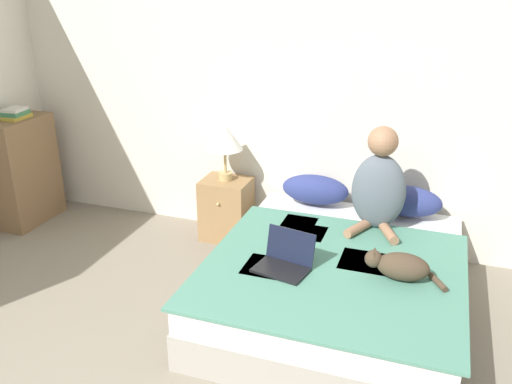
# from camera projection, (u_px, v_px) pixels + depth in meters

# --- Properties ---
(wall_back) EXTENTS (5.97, 0.05, 2.55)m
(wall_back) POSITION_uv_depth(u_px,v_px,m) (283.00, 95.00, 4.51)
(wall_back) COLOR beige
(wall_back) RESTS_ON ground_plane
(bed) EXTENTS (1.67, 1.95, 0.44)m
(bed) POSITION_uv_depth(u_px,v_px,m) (336.00, 283.00, 3.77)
(bed) COLOR #9E998E
(bed) RESTS_ON ground_plane
(pillow_near) EXTENTS (0.56, 0.27, 0.24)m
(pillow_near) POSITION_uv_depth(u_px,v_px,m) (315.00, 190.00, 4.47)
(pillow_near) COLOR navy
(pillow_near) RESTS_ON bed
(pillow_far) EXTENTS (0.56, 0.27, 0.24)m
(pillow_far) POSITION_uv_depth(u_px,v_px,m) (406.00, 201.00, 4.25)
(pillow_far) COLOR navy
(pillow_far) RESTS_ON bed
(person_sitting) EXTENTS (0.40, 0.39, 0.78)m
(person_sitting) POSITION_uv_depth(u_px,v_px,m) (379.00, 185.00, 3.96)
(person_sitting) COLOR slate
(person_sitting) RESTS_ON bed
(cat_tabby) EXTENTS (0.52, 0.18, 0.18)m
(cat_tabby) POSITION_uv_depth(u_px,v_px,m) (400.00, 266.00, 3.37)
(cat_tabby) COLOR #473828
(cat_tabby) RESTS_ON bed
(laptop_open) EXTENTS (0.39, 0.33, 0.24)m
(laptop_open) POSITION_uv_depth(u_px,v_px,m) (284.00, 261.00, 3.50)
(laptop_open) COLOR black
(laptop_open) RESTS_ON bed
(nightstand) EXTENTS (0.41, 0.37, 0.55)m
(nightstand) POSITION_uv_depth(u_px,v_px,m) (226.00, 209.00, 4.80)
(nightstand) COLOR #937047
(nightstand) RESTS_ON ground_plane
(table_lamp) EXTENTS (0.31, 0.31, 0.50)m
(table_lamp) POSITION_uv_depth(u_px,v_px,m) (225.00, 139.00, 4.56)
(table_lamp) COLOR tan
(table_lamp) RESTS_ON nightstand
(bookshelf) EXTENTS (0.27, 0.63, 1.00)m
(bookshelf) POSITION_uv_depth(u_px,v_px,m) (26.00, 171.00, 5.05)
(bookshelf) COLOR brown
(bookshelf) RESTS_ON ground_plane
(book_stack_top) EXTENTS (0.17, 0.24, 0.10)m
(book_stack_top) POSITION_uv_depth(u_px,v_px,m) (16.00, 114.00, 4.84)
(book_stack_top) COLOR gold
(book_stack_top) RESTS_ON bookshelf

